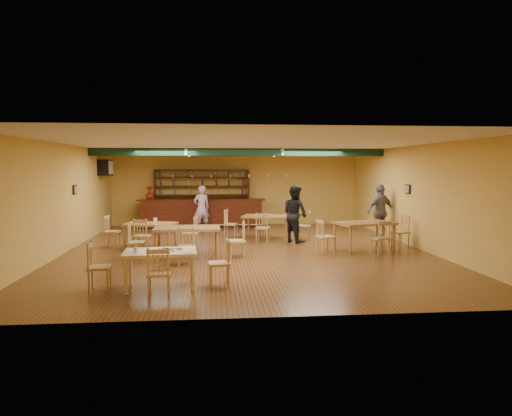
{
  "coord_description": "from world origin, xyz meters",
  "views": [
    {
      "loc": [
        -0.9,
        -13.06,
        2.35
      ],
      "look_at": [
        0.35,
        0.6,
        1.15
      ],
      "focal_mm": 32.5,
      "sensor_mm": 36.0,
      "label": 1
    }
  ],
  "objects": [
    {
      "name": "patron_right_a",
      "position": [
        1.64,
        1.23,
        0.9
      ],
      "size": [
        1.03,
        1.1,
        1.8
      ],
      "primitive_type": "imported",
      "rotation": [
        0.0,
        0.0,
        2.11
      ],
      "color": "black",
      "rests_on": "ground"
    },
    {
      "name": "near_table",
      "position": [
        -1.94,
        -4.06,
        0.37
      ],
      "size": [
        1.44,
        0.98,
        0.74
      ],
      "primitive_type": "cube",
      "rotation": [
        0.0,
        0.0,
        0.07
      ],
      "color": "beige",
      "rests_on": "ground"
    },
    {
      "name": "side_plate",
      "position": [
        -1.4,
        -4.26,
        0.75
      ],
      "size": [
        0.23,
        0.23,
        0.01
      ],
      "primitive_type": "cylinder",
      "rotation": [
        0.0,
        0.0,
        0.07
      ],
      "color": "white",
      "rests_on": "near_table"
    },
    {
      "name": "pizza_server",
      "position": [
        -1.7,
        -4.01,
        0.76
      ],
      "size": [
        0.33,
        0.23,
        0.0
      ],
      "primitive_type": "cube",
      "rotation": [
        0.0,
        0.0,
        -0.47
      ],
      "color": "silver",
      "rests_on": "pizza_tray"
    },
    {
      "name": "dining_table_a",
      "position": [
        -2.75,
        0.64,
        0.36
      ],
      "size": [
        1.6,
        1.14,
        0.73
      ],
      "primitive_type": "cube",
      "rotation": [
        0.0,
        0.0,
        -0.2
      ],
      "color": "olive",
      "rests_on": "ground"
    },
    {
      "name": "bar_counter",
      "position": [
        -1.36,
        5.15,
        0.56
      ],
      "size": [
        4.93,
        0.85,
        1.13
      ],
      "primitive_type": "cube",
      "color": "black",
      "rests_on": "ground"
    },
    {
      "name": "patron_bar",
      "position": [
        -1.36,
        4.33,
        0.84
      ],
      "size": [
        0.71,
        0.59,
        1.68
      ],
      "primitive_type": "imported",
      "rotation": [
        0.0,
        0.0,
        3.49
      ],
      "color": "purple",
      "rests_on": "ground"
    },
    {
      "name": "dining_table_c",
      "position": [
        -1.59,
        -1.2,
        0.42
      ],
      "size": [
        1.68,
        1.03,
        0.83
      ],
      "primitive_type": "cube",
      "rotation": [
        0.0,
        0.0,
        0.02
      ],
      "color": "olive",
      "rests_on": "ground"
    },
    {
      "name": "ceiling_beam",
      "position": [
        0.0,
        2.8,
        2.87
      ],
      "size": [
        10.0,
        0.3,
        0.25
      ],
      "primitive_type": "cube",
      "color": "black",
      "rests_on": "ceiling"
    },
    {
      "name": "floor",
      "position": [
        0.0,
        0.0,
        0.0
      ],
      "size": [
        12.0,
        12.0,
        0.0
      ],
      "primitive_type": "plane",
      "color": "#4E2B16",
      "rests_on": "ground"
    },
    {
      "name": "dining_table_b",
      "position": [
        0.84,
        2.03,
        0.39
      ],
      "size": [
        1.75,
        1.33,
        0.77
      ],
      "primitive_type": "cube",
      "rotation": [
        0.0,
        0.0,
        -0.29
      ],
      "color": "olive",
      "rests_on": "ground"
    },
    {
      "name": "poinsettia",
      "position": [
        -3.37,
        5.15,
        1.38
      ],
      "size": [
        0.36,
        0.36,
        0.5
      ],
      "primitive_type": "imported",
      "rotation": [
        0.0,
        0.0,
        0.35
      ],
      "color": "maroon",
      "rests_on": "bar_counter"
    },
    {
      "name": "back_bar_hutch",
      "position": [
        -1.36,
        5.78,
        1.14
      ],
      "size": [
        3.81,
        0.4,
        2.28
      ],
      "primitive_type": "cube",
      "color": "black",
      "rests_on": "ground"
    },
    {
      "name": "ac_unit",
      "position": [
        -4.8,
        4.2,
        2.35
      ],
      "size": [
        0.34,
        0.7,
        0.48
      ],
      "primitive_type": "cube",
      "color": "silver",
      "rests_on": "wall_left"
    },
    {
      "name": "dining_table_d",
      "position": [
        3.36,
        -0.34,
        0.4
      ],
      "size": [
        1.82,
        1.37,
        0.81
      ],
      "primitive_type": "cube",
      "rotation": [
        0.0,
        0.0,
        0.28
      ],
      "color": "olive",
      "rests_on": "ground"
    },
    {
      "name": "picture_left",
      "position": [
        -4.97,
        1.0,
        1.7
      ],
      "size": [
        0.04,
        0.34,
        0.28
      ],
      "primitive_type": "cube",
      "color": "black",
      "rests_on": "wall_left"
    },
    {
      "name": "parmesan_shaker",
      "position": [
        -2.39,
        -4.21,
        0.8
      ],
      "size": [
        0.08,
        0.08,
        0.11
      ],
      "primitive_type": "cylinder",
      "rotation": [
        0.0,
        0.0,
        0.07
      ],
      "color": "#EAE5C6",
      "rests_on": "near_table"
    },
    {
      "name": "napkin_stack",
      "position": [
        -1.6,
        -3.86,
        0.76
      ],
      "size": [
        0.23,
        0.19,
        0.03
      ],
      "primitive_type": "cube",
      "rotation": [
        0.0,
        0.0,
        -0.2
      ],
      "color": "white",
      "rests_on": "near_table"
    },
    {
      "name": "patron_right_b",
      "position": [
        4.56,
        1.66,
        0.91
      ],
      "size": [
        1.15,
        0.82,
        1.82
      ],
      "primitive_type": "imported",
      "rotation": [
        0.0,
        0.0,
        3.54
      ],
      "color": "slate",
      "rests_on": "ground"
    },
    {
      "name": "picture_right",
      "position": [
        4.97,
        0.5,
        1.7
      ],
      "size": [
        0.04,
        0.34,
        0.28
      ],
      "primitive_type": "cube",
      "color": "black",
      "rests_on": "wall_right"
    },
    {
      "name": "pizza_tray",
      "position": [
        -1.84,
        -4.06,
        0.75
      ],
      "size": [
        0.42,
        0.42,
        0.01
      ],
      "primitive_type": "cylinder",
      "rotation": [
        0.0,
        0.0,
        -0.04
      ],
      "color": "silver",
      "rests_on": "near_table"
    },
    {
      "name": "track_rail_left",
      "position": [
        -1.8,
        3.4,
        2.94
      ],
      "size": [
        0.05,
        2.5,
        0.05
      ],
      "primitive_type": "cube",
      "color": "silver",
      "rests_on": "ceiling"
    },
    {
      "name": "track_rail_right",
      "position": [
        1.4,
        3.4,
        2.94
      ],
      "size": [
        0.05,
        2.5,
        0.05
      ],
      "primitive_type": "cube",
      "color": "silver",
      "rests_on": "ceiling"
    }
  ]
}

